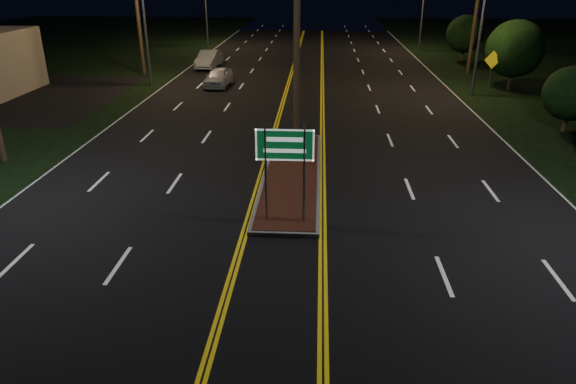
# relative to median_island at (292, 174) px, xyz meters

# --- Properties ---
(ground) EXTENTS (120.00, 120.00, 0.00)m
(ground) POSITION_rel_median_island_xyz_m (0.00, -7.00, -0.08)
(ground) COLOR black
(ground) RESTS_ON ground
(median_island) EXTENTS (2.25, 10.25, 0.17)m
(median_island) POSITION_rel_median_island_xyz_m (0.00, 0.00, 0.00)
(median_island) COLOR gray
(median_island) RESTS_ON ground
(highway_sign) EXTENTS (1.80, 0.08, 3.20)m
(highway_sign) POSITION_rel_median_island_xyz_m (0.00, -4.20, 2.32)
(highway_sign) COLOR gray
(highway_sign) RESTS_ON ground
(streetlight_left_mid) EXTENTS (1.91, 0.44, 9.00)m
(streetlight_left_mid) POSITION_rel_median_island_xyz_m (-10.61, 17.00, 5.57)
(streetlight_left_mid) COLOR gray
(streetlight_left_mid) RESTS_ON ground
(streetlight_right_mid) EXTENTS (1.91, 0.44, 9.00)m
(streetlight_right_mid) POSITION_rel_median_island_xyz_m (10.61, 15.00, 5.57)
(streetlight_right_mid) COLOR gray
(streetlight_right_mid) RESTS_ON ground
(shrub_near) EXTENTS (2.70, 2.70, 3.30)m
(shrub_near) POSITION_rel_median_island_xyz_m (13.50, 7.00, 1.86)
(shrub_near) COLOR #382819
(shrub_near) RESTS_ON ground
(shrub_mid) EXTENTS (3.78, 3.78, 4.62)m
(shrub_mid) POSITION_rel_median_island_xyz_m (14.00, 17.00, 2.64)
(shrub_mid) COLOR #382819
(shrub_mid) RESTS_ON ground
(shrub_far) EXTENTS (3.24, 3.24, 3.96)m
(shrub_far) POSITION_rel_median_island_xyz_m (13.80, 29.00, 2.25)
(shrub_far) COLOR #382819
(shrub_far) RESTS_ON ground
(car_near) EXTENTS (2.20, 4.58, 1.49)m
(car_near) POSITION_rel_median_island_xyz_m (-6.11, 16.92, 0.66)
(car_near) COLOR silver
(car_near) RESTS_ON ground
(car_far) EXTENTS (2.35, 4.97, 1.62)m
(car_far) POSITION_rel_median_island_xyz_m (-8.26, 24.21, 0.73)
(car_far) COLOR #B7BAC1
(car_far) RESTS_ON ground
(warning_sign) EXTENTS (1.14, 0.25, 2.75)m
(warning_sign) POSITION_rel_median_island_xyz_m (12.29, 15.86, 1.73)
(warning_sign) COLOR gray
(warning_sign) RESTS_ON ground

